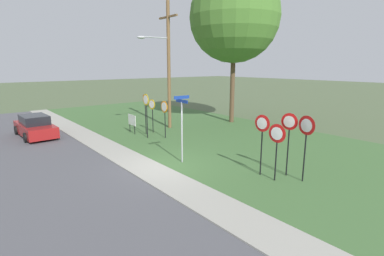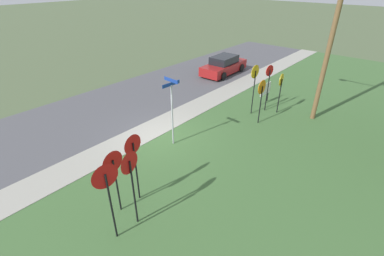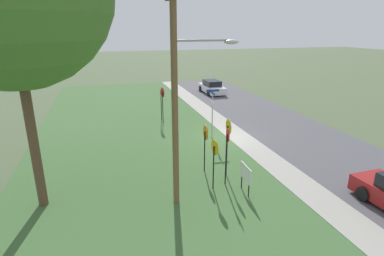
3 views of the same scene
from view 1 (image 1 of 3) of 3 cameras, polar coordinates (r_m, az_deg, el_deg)
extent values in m
plane|color=#4C5B3D|center=(13.54, -5.50, -7.51)|extent=(160.00, 160.00, 0.00)
cube|color=#4C4C51|center=(11.82, -25.76, -11.71)|extent=(44.00, 6.40, 0.01)
cube|color=#99968C|center=(13.14, -8.45, -8.08)|extent=(44.00, 1.60, 0.06)
cube|color=#3D6033|center=(17.39, 11.28, -3.15)|extent=(44.00, 12.00, 0.04)
cylinder|color=black|center=(19.94, -7.68, 1.93)|extent=(0.06, 0.06, 1.99)
cylinder|color=gold|center=(19.78, -7.86, 4.61)|extent=(0.66, 0.10, 0.66)
cylinder|color=white|center=(19.77, -7.91, 4.61)|extent=(0.52, 0.07, 0.52)
cylinder|color=black|center=(18.47, -8.78, 1.85)|extent=(0.06, 0.06, 2.48)
cylinder|color=gold|center=(18.27, -9.02, 5.49)|extent=(0.71, 0.06, 0.71)
cylinder|color=white|center=(18.27, -9.06, 5.49)|extent=(0.55, 0.04, 0.55)
cylinder|color=black|center=(19.41, -9.05, 2.23)|extent=(0.06, 0.06, 2.40)
cylinder|color=red|center=(19.23, -9.27, 5.61)|extent=(0.60, 0.14, 0.61)
cylinder|color=white|center=(19.22, -9.32, 5.61)|extent=(0.47, 0.09, 0.47)
cylinder|color=black|center=(18.32, -5.28, 1.17)|extent=(0.06, 0.06, 2.04)
cylinder|color=orange|center=(18.14, -5.45, 4.15)|extent=(0.73, 0.04, 0.73)
cylinder|color=white|center=(18.13, -5.50, 4.15)|extent=(0.57, 0.02, 0.57)
cylinder|color=black|center=(12.41, 13.41, -3.93)|extent=(0.06, 0.06, 2.28)
cone|color=red|center=(12.13, 13.54, 0.90)|extent=(0.70, 0.09, 0.70)
cone|color=silver|center=(12.11, 13.48, 0.88)|extent=(0.47, 0.06, 0.47)
cylinder|color=black|center=(12.21, 21.17, -4.54)|extent=(0.06, 0.06, 2.34)
cone|color=red|center=(11.92, 21.48, 0.47)|extent=(0.75, 0.14, 0.76)
cone|color=white|center=(11.90, 21.43, 0.46)|extent=(0.51, 0.09, 0.51)
cylinder|color=black|center=(11.98, 16.11, -5.34)|extent=(0.06, 0.06, 2.01)
cone|color=red|center=(11.71, 16.26, -1.04)|extent=(0.74, 0.08, 0.74)
cone|color=white|center=(11.69, 16.21, -1.05)|extent=(0.51, 0.05, 0.51)
cylinder|color=black|center=(12.61, 18.25, -3.75)|extent=(0.06, 0.06, 2.36)
cone|color=red|center=(12.33, 18.49, 1.18)|extent=(0.69, 0.16, 0.69)
cone|color=silver|center=(12.32, 18.44, 1.17)|extent=(0.47, 0.10, 0.47)
cylinder|color=#9EA0A8|center=(13.58, -1.98, -0.99)|extent=(0.07, 0.07, 2.84)
cylinder|color=#9EA0A8|center=(13.32, -2.02, 5.02)|extent=(0.09, 0.09, 0.03)
cube|color=navy|center=(13.31, -2.03, 5.28)|extent=(0.96, 0.08, 0.15)
cube|color=navy|center=(13.30, -2.03, 6.01)|extent=(0.07, 0.82, 0.15)
cylinder|color=brown|center=(21.12, -4.55, 11.85)|extent=(0.24, 0.24, 8.79)
cube|color=brown|center=(21.36, -4.71, 20.85)|extent=(2.10, 0.12, 0.12)
cylinder|color=gray|center=(22.08, -6.04, 20.80)|extent=(0.09, 0.09, 0.10)
cylinder|color=gray|center=(20.69, -3.30, 21.43)|extent=(0.09, 0.09, 0.10)
cylinder|color=#9EA0A8|center=(20.61, -7.23, 17.17)|extent=(0.08, 2.15, 0.08)
ellipsoid|color=#B7B7BC|center=(20.06, -9.95, 17.05)|extent=(0.40, 0.56, 0.18)
cylinder|color=black|center=(20.47, -12.04, -0.01)|extent=(0.05, 0.05, 0.55)
cylinder|color=black|center=(19.78, -11.12, -0.40)|extent=(0.05, 0.05, 0.55)
cube|color=white|center=(20.00, -11.66, 1.55)|extent=(1.10, 0.08, 0.70)
cylinder|color=brown|center=(23.53, 7.92, 8.85)|extent=(0.36, 0.36, 6.36)
sphere|color=#47752D|center=(23.76, 8.29, 20.71)|extent=(6.85, 6.85, 6.85)
cube|color=maroon|center=(21.48, -28.29, -0.16)|extent=(4.39, 1.86, 0.68)
cube|color=black|center=(21.37, -28.46, 1.47)|extent=(2.22, 1.52, 0.56)
cylinder|color=black|center=(20.44, -25.05, -0.95)|extent=(0.61, 0.20, 0.60)
cylinder|color=black|center=(20.06, -29.75, -1.64)|extent=(0.61, 0.20, 0.60)
cylinder|color=black|center=(22.99, -26.92, 0.23)|extent=(0.61, 0.20, 0.60)
cylinder|color=black|center=(22.66, -31.11, -0.37)|extent=(0.61, 0.20, 0.60)
camera|label=2|loc=(16.07, 42.45, 17.61)|focal=25.66mm
camera|label=3|loc=(31.80, -12.20, 16.01)|focal=28.98mm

